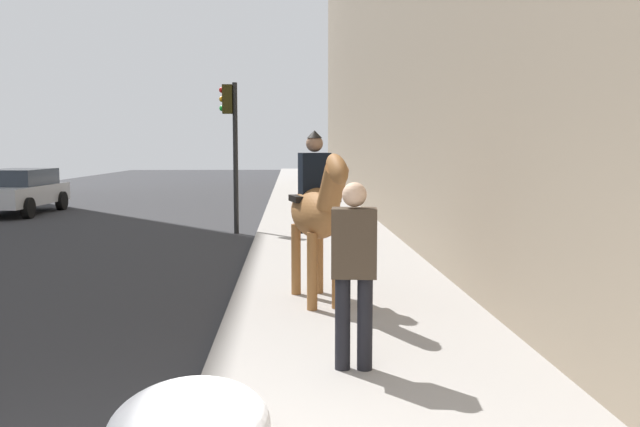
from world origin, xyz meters
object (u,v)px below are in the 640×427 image
object	(u,v)px
mounted_horse_near	(317,209)
car_near_lane	(18,190)
pedestrian_greeting	(354,263)
traffic_light_near_curb	(232,133)

from	to	relation	value
mounted_horse_near	car_near_lane	xyz separation A→B (m)	(12.96, 9.08, -0.57)
mounted_horse_near	car_near_lane	size ratio (longest dim) A/B	0.51
mounted_horse_near	pedestrian_greeting	distance (m)	2.60
pedestrian_greeting	car_near_lane	xyz separation A→B (m)	(15.54, 9.31, -0.33)
pedestrian_greeting	traffic_light_near_curb	size ratio (longest dim) A/B	0.46
pedestrian_greeting	car_near_lane	world-z (taller)	pedestrian_greeting
pedestrian_greeting	car_near_lane	size ratio (longest dim) A/B	0.39
pedestrian_greeting	car_near_lane	bearing A→B (deg)	36.83
traffic_light_near_curb	mounted_horse_near	bearing A→B (deg)	-167.18
mounted_horse_near	pedestrian_greeting	xyz separation A→B (m)	(-2.58, -0.22, -0.24)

